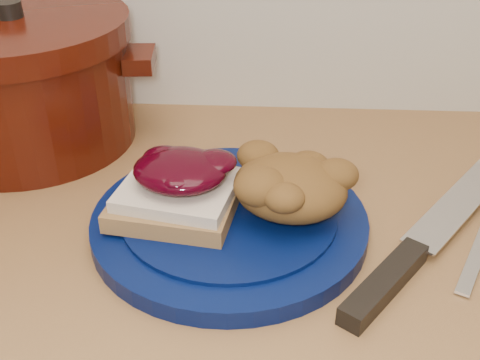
# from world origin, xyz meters

# --- Properties ---
(plate) EXTENTS (0.35, 0.35, 0.02)m
(plate) POSITION_xyz_m (0.01, 1.49, 0.91)
(plate) COLOR #040F3D
(plate) RESTS_ON wood_countertop
(sandwich) EXTENTS (0.14, 0.12, 0.06)m
(sandwich) POSITION_xyz_m (-0.04, 1.49, 0.95)
(sandwich) COLOR olive
(sandwich) RESTS_ON plate
(stuffing_mound) EXTENTS (0.14, 0.13, 0.06)m
(stuffing_mound) POSITION_xyz_m (0.07, 1.49, 0.95)
(stuffing_mound) COLOR brown
(stuffing_mound) RESTS_ON plate
(chef_knife) EXTENTS (0.23, 0.30, 0.02)m
(chef_knife) POSITION_xyz_m (0.19, 1.44, 0.91)
(chef_knife) COLOR black
(chef_knife) RESTS_ON wood_countertop
(dutch_oven) EXTENTS (0.35, 0.31, 0.18)m
(dutch_oven) POSITION_xyz_m (-0.27, 1.68, 0.98)
(dutch_oven) COLOR #380D05
(dutch_oven) RESTS_ON wood_countertop
(pepper_grinder) EXTENTS (0.06, 0.06, 0.13)m
(pepper_grinder) POSITION_xyz_m (-0.32, 1.72, 0.97)
(pepper_grinder) COLOR black
(pepper_grinder) RESTS_ON wood_countertop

